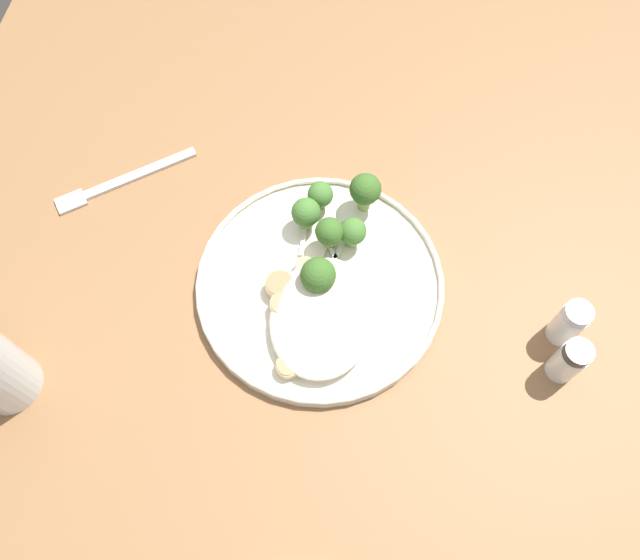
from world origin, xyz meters
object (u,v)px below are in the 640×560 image
(salt_shaker, at_px, (569,323))
(pepper_shaker, at_px, (569,361))
(seared_scallop_center_golden, at_px, (305,267))
(broccoli_floret_front_edge, at_px, (318,275))
(dinner_plate, at_px, (320,284))
(broccoli_floret_small_sprig, at_px, (320,195))
(broccoli_floret_center_pile, at_px, (365,190))
(seared_scallop_on_noodles, at_px, (280,285))
(broccoli_floret_left_leaning, at_px, (329,233))
(broccoli_floret_split_head, at_px, (306,213))
(seared_scallop_rear_pale, at_px, (284,306))
(seared_scallop_left_edge, at_px, (328,309))
(dinner_fork, at_px, (122,181))
(broccoli_floret_tall_stalk, at_px, (352,235))
(seared_scallop_large_seared, at_px, (303,301))
(seared_scallop_right_edge, at_px, (288,366))

(salt_shaker, distance_m, pepper_shaker, 0.04)
(seared_scallop_center_golden, height_order, broccoli_floret_front_edge, broccoli_floret_front_edge)
(dinner_plate, height_order, pepper_shaker, pepper_shaker)
(broccoli_floret_front_edge, xyz_separation_m, pepper_shaker, (0.05, 0.28, -0.01))
(dinner_plate, relative_size, pepper_shaker, 4.33)
(seared_scallop_center_golden, distance_m, broccoli_floret_small_sprig, 0.09)
(broccoli_floret_front_edge, bearing_deg, pepper_shaker, 79.58)
(pepper_shaker, bearing_deg, broccoli_floret_center_pile, -124.95)
(seared_scallop_on_noodles, height_order, broccoli_floret_left_leaning, broccoli_floret_left_leaning)
(broccoli_floret_front_edge, distance_m, broccoli_floret_small_sprig, 0.11)
(broccoli_floret_split_head, bearing_deg, pepper_shaker, 66.86)
(seared_scallop_rear_pale, bearing_deg, salt_shaker, 94.71)
(seared_scallop_on_noodles, bearing_deg, broccoli_floret_left_leaning, 144.75)
(seared_scallop_left_edge, bearing_deg, broccoli_floret_front_edge, -151.38)
(salt_shaker, bearing_deg, dinner_fork, -102.05)
(broccoli_floret_split_head, height_order, dinner_fork, broccoli_floret_split_head)
(seared_scallop_left_edge, distance_m, broccoli_floret_left_leaning, 0.09)
(dinner_plate, xyz_separation_m, broccoli_floret_center_pile, (-0.11, 0.04, 0.04))
(dinner_fork, bearing_deg, broccoli_floret_tall_stalk, 80.61)
(broccoli_floret_center_pile, height_order, pepper_shaker, same)
(seared_scallop_left_edge, xyz_separation_m, broccoli_floret_center_pile, (-0.15, 0.02, 0.03))
(broccoli_floret_split_head, bearing_deg, seared_scallop_large_seared, 8.12)
(seared_scallop_right_edge, distance_m, pepper_shaker, 0.30)
(seared_scallop_rear_pale, bearing_deg, dinner_fork, -121.07)
(pepper_shaker, bearing_deg, seared_scallop_rear_pale, -93.30)
(seared_scallop_on_noodles, bearing_deg, salt_shaker, 90.29)
(seared_scallop_right_edge, relative_size, seared_scallop_left_edge, 0.79)
(seared_scallop_large_seared, distance_m, seared_scallop_on_noodles, 0.03)
(seared_scallop_on_noodles, relative_size, broccoli_floret_split_head, 0.70)
(broccoli_floret_tall_stalk, bearing_deg, seared_scallop_left_edge, -8.95)
(broccoli_floret_split_head, xyz_separation_m, dinner_fork, (-0.03, -0.24, -0.04))
(seared_scallop_right_edge, height_order, pepper_shaker, pepper_shaker)
(broccoli_floret_left_leaning, bearing_deg, seared_scallop_center_golden, -31.47)
(broccoli_floret_left_leaning, xyz_separation_m, broccoli_floret_tall_stalk, (-0.00, 0.03, -0.00))
(seared_scallop_large_seared, bearing_deg, broccoli_floret_center_pile, 160.56)
(pepper_shaker, bearing_deg, seared_scallop_left_edge, -94.84)
(broccoli_floret_tall_stalk, bearing_deg, broccoli_floret_split_head, -108.92)
(broccoli_floret_left_leaning, height_order, salt_shaker, salt_shaker)
(broccoli_floret_left_leaning, distance_m, salt_shaker, 0.28)
(seared_scallop_large_seared, height_order, dinner_fork, seared_scallop_large_seared)
(seared_scallop_right_edge, height_order, broccoli_floret_tall_stalk, broccoli_floret_tall_stalk)
(broccoli_floret_left_leaning, distance_m, broccoli_floret_small_sprig, 0.06)
(broccoli_floret_front_edge, xyz_separation_m, dinner_fork, (-0.11, -0.27, -0.04))
(seared_scallop_large_seared, bearing_deg, broccoli_floret_left_leaning, 168.18)
(broccoli_floret_left_leaning, bearing_deg, broccoli_floret_small_sprig, -159.85)
(broccoli_floret_left_leaning, distance_m, broccoli_floret_front_edge, 0.06)
(seared_scallop_on_noodles, height_order, seared_scallop_center_golden, seared_scallop_on_noodles)
(broccoli_floret_split_head, height_order, pepper_shaker, pepper_shaker)
(seared_scallop_center_golden, relative_size, broccoli_floret_left_leaning, 0.46)
(seared_scallop_center_golden, distance_m, salt_shaker, 0.30)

